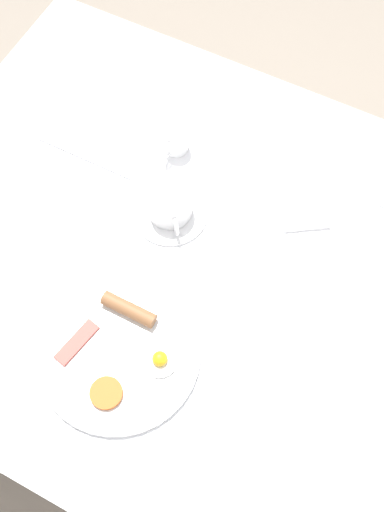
# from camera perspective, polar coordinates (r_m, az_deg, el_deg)

# --- Properties ---
(ground_plane) EXTENTS (8.00, 8.00, 0.00)m
(ground_plane) POSITION_cam_1_polar(r_m,az_deg,el_deg) (1.88, 0.00, -10.35)
(ground_plane) COLOR gray
(table) EXTENTS (0.97, 1.22, 0.78)m
(table) POSITION_cam_1_polar(r_m,az_deg,el_deg) (1.21, 0.00, -1.79)
(table) COLOR white
(table) RESTS_ON ground_plane
(breakfast_plate) EXTENTS (0.29, 0.29, 0.04)m
(breakfast_plate) POSITION_cam_1_polar(r_m,az_deg,el_deg) (1.08, -6.88, -8.96)
(breakfast_plate) COLOR white
(breakfast_plate) RESTS_ON table
(teacup_with_saucer_right) EXTENTS (0.15, 0.15, 0.06)m
(teacup_with_saucer_right) POSITION_cam_1_polar(r_m,az_deg,el_deg) (1.17, -2.11, 4.74)
(teacup_with_saucer_right) COLOR white
(teacup_with_saucer_right) RESTS_ON table
(creamer_jug) EXTENTS (0.08, 0.05, 0.06)m
(creamer_jug) POSITION_cam_1_polar(r_m,az_deg,el_deg) (1.25, -1.62, 11.05)
(creamer_jug) COLOR white
(creamer_jug) RESTS_ON table
(napkin_folded) EXTENTS (0.17, 0.16, 0.01)m
(napkin_folded) POSITION_cam_1_polar(r_m,az_deg,el_deg) (1.23, 10.28, 5.38)
(napkin_folded) COLOR white
(napkin_folded) RESTS_ON table
(knife_by_plate) EXTENTS (0.02, 0.23, 0.00)m
(knife_by_plate) POSITION_cam_1_polar(r_m,az_deg,el_deg) (1.28, -10.02, 9.26)
(knife_by_plate) COLOR silver
(knife_by_plate) RESTS_ON table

